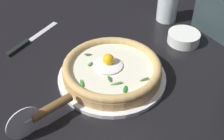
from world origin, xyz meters
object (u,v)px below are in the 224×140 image
(pizza_cutter, at_px, (44,112))
(table_knife, at_px, (26,43))
(pizza, at_px, (112,69))
(side_bowl, at_px, (184,38))
(drinking_glass, at_px, (167,8))

(pizza_cutter, height_order, table_knife, pizza_cutter)
(pizza, relative_size, side_bowl, 2.65)
(pizza, xyz_separation_m, side_bowl, (0.01, -0.29, -0.02))
(side_bowl, bearing_deg, table_knife, 55.90)
(pizza_cutter, bearing_deg, table_knife, -15.37)
(drinking_glass, bearing_deg, pizza, 113.81)
(pizza_cutter, distance_m, table_knife, 0.36)
(pizza_cutter, height_order, drinking_glass, drinking_glass)
(pizza, height_order, pizza_cutter, pizza_cutter)
(pizza_cutter, distance_m, drinking_glass, 0.61)
(table_knife, relative_size, drinking_glass, 2.10)
(side_bowl, relative_size, table_knife, 0.47)
(side_bowl, bearing_deg, drinking_glass, -20.99)
(side_bowl, bearing_deg, pizza, 92.76)
(side_bowl, xyz_separation_m, table_knife, (0.29, 0.42, -0.01))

